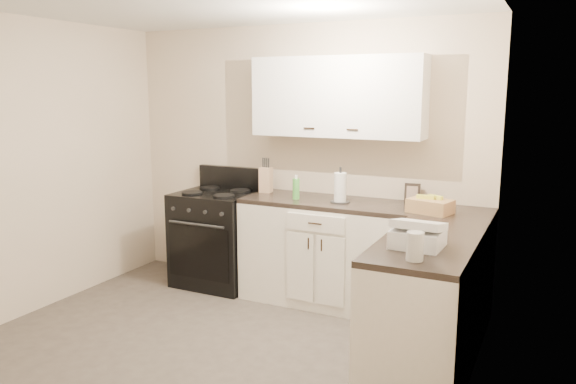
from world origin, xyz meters
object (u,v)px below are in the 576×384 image
at_px(wicker_basket, 430,206).
at_px(knife_block, 266,180).
at_px(countertop_grill, 418,238).
at_px(stove, 218,238).
at_px(paper_towel, 340,188).

bearing_deg(wicker_basket, knife_block, 171.97).
height_order(knife_block, countertop_grill, knife_block).
xyz_separation_m(knife_block, countertop_grill, (1.74, -1.25, -0.06)).
bearing_deg(wicker_basket, countertop_grill, -82.23).
bearing_deg(countertop_grill, wicker_basket, 100.14).
distance_m(stove, wicker_basket, 2.14).
bearing_deg(knife_block, paper_towel, -17.18).
relative_size(paper_towel, countertop_grill, 0.86).
height_order(stove, knife_block, knife_block).
relative_size(stove, paper_towel, 3.54).
bearing_deg(knife_block, wicker_basket, -14.56).
bearing_deg(knife_block, countertop_grill, -42.16).
bearing_deg(stove, knife_block, 15.45).
bearing_deg(paper_towel, knife_block, 169.36).
height_order(stove, paper_towel, paper_towel).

